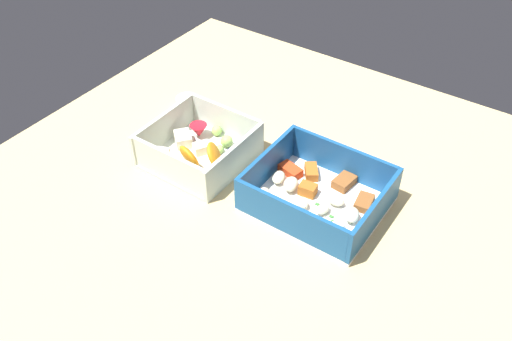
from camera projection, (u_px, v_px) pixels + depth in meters
table_surface at (258, 191)px, 82.98cm from camera, size 80.00×80.00×2.00cm
pasta_container at (317, 195)px, 78.19cm from camera, size 18.08×15.32×5.96cm
fruit_bowl at (200, 148)px, 85.95cm from camera, size 14.53×14.50×5.74cm
candy_bar at (321, 148)px, 88.24cm from camera, size 7.32×3.66×1.20cm
paper_cup_liner at (187, 102)px, 97.22cm from camera, size 3.80×3.80×1.94cm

